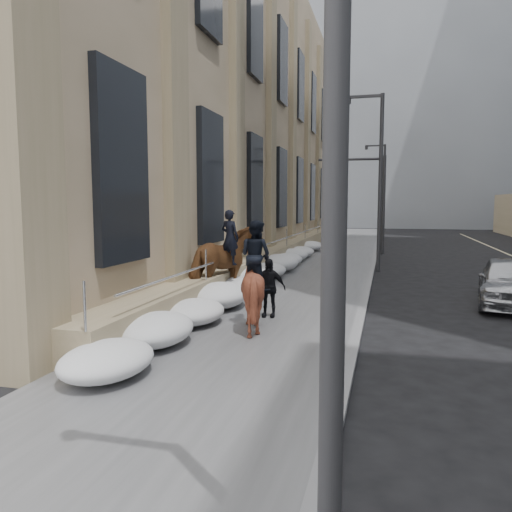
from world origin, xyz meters
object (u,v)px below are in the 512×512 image
at_px(mounted_horse_left, 226,261).
at_px(car_silver, 510,282).
at_px(pedestrian, 268,288).
at_px(mounted_horse_right, 252,284).

relative_size(mounted_horse_left, car_silver, 0.68).
xyz_separation_m(mounted_horse_left, pedestrian, (1.86, -2.04, -0.41)).
bearing_deg(car_silver, mounted_horse_left, -159.00).
height_order(mounted_horse_right, car_silver, mounted_horse_right).
distance_m(mounted_horse_left, mounted_horse_right, 3.72).
xyz_separation_m(pedestrian, car_silver, (6.68, 3.82, -0.15)).
relative_size(pedestrian, car_silver, 0.36).
bearing_deg(car_silver, pedestrian, -140.97).
distance_m(mounted_horse_right, pedestrian, 1.27).
bearing_deg(mounted_horse_right, mounted_horse_left, -37.17).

